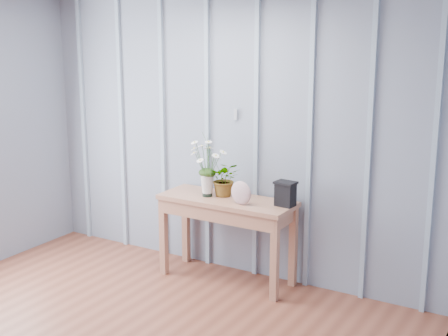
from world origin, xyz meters
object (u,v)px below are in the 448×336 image
Objects in this scene: felt_disc_vessel at (241,193)px; carved_box at (285,193)px; sideboard at (227,211)px; daisy_vase at (207,158)px.

felt_disc_vessel is 0.37m from carved_box.
daisy_vase is at bearing -171.18° from sideboard.
carved_box is at bearing 5.51° from sideboard.
carved_box is (0.71, 0.08, -0.24)m from daisy_vase.
daisy_vase reaches higher than felt_disc_vessel.
sideboard is at bearing -174.49° from carved_box.
felt_disc_vessel is at bearing -155.41° from carved_box.
carved_box is at bearing 6.36° from daisy_vase.
sideboard is at bearing 159.97° from felt_disc_vessel.
daisy_vase is (-0.18, -0.03, 0.46)m from sideboard.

